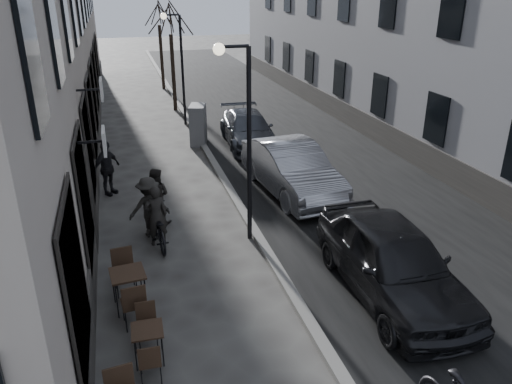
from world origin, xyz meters
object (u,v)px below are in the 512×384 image
pedestrian_mid (149,207)px  bistro_set_b (148,341)px  streetlamp_near (242,124)px  streetlamp_far (178,57)px  pedestrian_near (156,196)px  pedestrian_far (107,168)px  bicycle (157,227)px  car_far (248,129)px  tree_near (170,18)px  utility_cabinet (198,125)px  bistro_set_c (129,286)px  tree_far (158,12)px  car_mid (292,169)px  car_near (393,260)px

pedestrian_mid → bistro_set_b: bearing=77.9°
streetlamp_near → streetlamp_far: (0.00, 12.00, 0.00)m
bistro_set_b → pedestrian_near: size_ratio=0.84×
pedestrian_far → streetlamp_far: bearing=22.2°
bicycle → car_far: 8.88m
bicycle → pedestrian_far: pedestrian_far is taller
bistro_set_b → car_far: bearing=68.6°
tree_near → utility_cabinet: tree_near is taller
streetlamp_far → bistro_set_c: size_ratio=2.93×
streetlamp_far → tree_far: size_ratio=0.89×
bistro_set_c → pedestrian_near: bearing=70.3°
tree_far → pedestrian_far: 17.64m
streetlamp_near → bistro_set_b: (-2.79, -4.04, -2.74)m
streetlamp_far → utility_cabinet: streetlamp_far is taller
tree_near → streetlamp_near: bearing=-90.3°
pedestrian_mid → pedestrian_far: (-1.07, 3.25, 0.06)m
tree_far → car_far: tree_far is taller
bistro_set_c → streetlamp_far: bearing=71.7°
pedestrian_far → car_mid: pedestrian_far is taller
streetlamp_far → tree_far: 9.12m
tree_far → pedestrian_near: tree_far is taller
tree_far → pedestrian_far: tree_far is taller
streetlamp_near → tree_near: tree_near is taller
tree_far → car_near: bearing=-84.4°
bicycle → car_far: (4.47, 7.67, 0.18)m
pedestrian_near → pedestrian_mid: size_ratio=0.98×
streetlamp_far → utility_cabinet: 4.03m
streetlamp_far → bicycle: streetlamp_far is taller
pedestrian_near → car_near: (4.59, -4.94, 0.01)m
bistro_set_c → car_mid: bearing=36.8°
bicycle → pedestrian_mid: 0.66m
bistro_set_b → pedestrian_near: bearing=84.5°
tree_near → pedestrian_mid: (-2.43, -14.11, -3.83)m
tree_near → car_far: size_ratio=1.22×
pedestrian_near → pedestrian_mid: bearing=95.9°
pedestrian_far → tree_far: bearing=34.1°
car_far → streetlamp_near: bearing=-102.2°
car_near → car_far: size_ratio=1.05×
tree_near → tree_far: (0.00, 6.00, 0.00)m
tree_far → bistro_set_c: (-3.12, -23.31, -4.15)m
bicycle → streetlamp_near: bearing=166.2°
pedestrian_mid → car_far: 8.48m
pedestrian_mid → bistro_set_c: bearing=70.7°
streetlamp_far → bistro_set_b: (-2.79, -16.04, -2.74)m
tree_near → bicycle: size_ratio=2.99×
streetlamp_far → car_mid: bearing=-76.2°
tree_far → pedestrian_far: (-3.50, -16.87, -3.77)m
streetlamp_near → bistro_set_b: size_ratio=3.70×
bistro_set_b → bicycle: bearing=84.0°
tree_far → bistro_set_c: bearing=-97.6°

